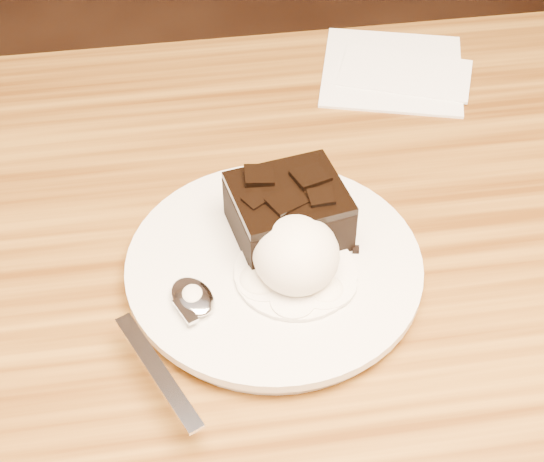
{
  "coord_description": "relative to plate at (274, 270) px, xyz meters",
  "views": [
    {
      "loc": [
        -0.03,
        -0.34,
        1.22
      ],
      "look_at": [
        0.03,
        0.08,
        0.79
      ],
      "focal_mm": 54.69,
      "sensor_mm": 36.0,
      "label": 1
    }
  ],
  "objects": [
    {
      "name": "crumb_a",
      "position": [
        0.06,
        0.0,
        0.01
      ],
      "size": [
        0.01,
        0.01,
        0.0
      ],
      "primitive_type": "cube",
      "rotation": [
        0.0,
        0.0,
        1.34
      ],
      "color": "black",
      "rests_on": "plate"
    },
    {
      "name": "ice_cream_scoop",
      "position": [
        0.01,
        -0.02,
        0.03
      ],
      "size": [
        0.06,
        0.07,
        0.05
      ],
      "primitive_type": "ellipsoid",
      "color": "white",
      "rests_on": "plate"
    },
    {
      "name": "crumb_b",
      "position": [
        0.04,
        -0.02,
        0.01
      ],
      "size": [
        0.01,
        0.01,
        0.0
      ],
      "primitive_type": "cube",
      "rotation": [
        0.0,
        0.0,
        0.7
      ],
      "color": "black",
      "rests_on": "plate"
    },
    {
      "name": "plate",
      "position": [
        0.0,
        0.0,
        0.0
      ],
      "size": [
        0.22,
        0.22,
        0.02
      ],
      "primitive_type": "cylinder",
      "color": "silver",
      "rests_on": "dining_table"
    },
    {
      "name": "napkin",
      "position": [
        0.15,
        0.25,
        -0.01
      ],
      "size": [
        0.17,
        0.17,
        0.01
      ],
      "primitive_type": "cube",
      "rotation": [
        0.0,
        0.0,
        -0.28
      ],
      "color": "white",
      "rests_on": "dining_table"
    },
    {
      "name": "melt_puddle",
      "position": [
        0.01,
        -0.02,
        0.01
      ],
      "size": [
        0.09,
        0.09,
        0.0
      ],
      "primitive_type": "cylinder",
      "color": "white",
      "rests_on": "plate"
    },
    {
      "name": "brownie",
      "position": [
        0.01,
        0.03,
        0.03
      ],
      "size": [
        0.09,
        0.08,
        0.04
      ],
      "primitive_type": "cube",
      "rotation": [
        0.0,
        0.0,
        0.18
      ],
      "color": "black",
      "rests_on": "plate"
    },
    {
      "name": "spoon",
      "position": [
        -0.06,
        -0.03,
        0.01
      ],
      "size": [
        0.09,
        0.16,
        0.01
      ],
      "primitive_type": null,
      "rotation": [
        0.0,
        0.0,
        0.43
      ],
      "color": "silver",
      "rests_on": "plate"
    }
  ]
}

